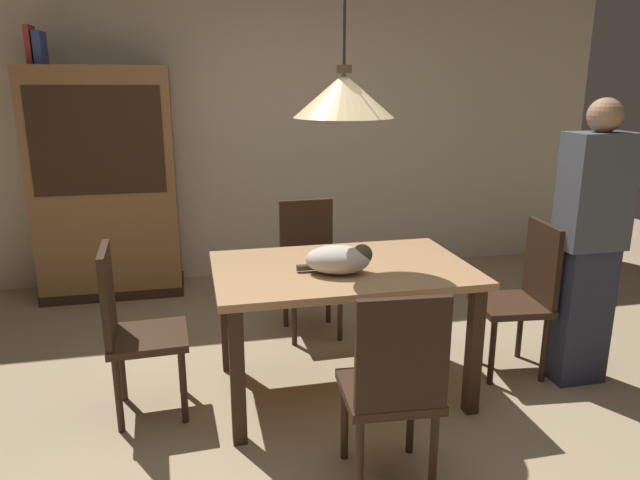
# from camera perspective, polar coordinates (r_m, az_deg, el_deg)

# --- Properties ---
(ground) EXTENTS (10.00, 10.00, 0.00)m
(ground) POSITION_cam_1_polar(r_m,az_deg,el_deg) (3.18, 1.34, -17.65)
(ground) COLOR tan
(back_wall) EXTENTS (6.40, 0.10, 2.90)m
(back_wall) POSITION_cam_1_polar(r_m,az_deg,el_deg) (5.29, -5.70, 12.15)
(back_wall) COLOR beige
(back_wall) RESTS_ON ground
(dining_table) EXTENTS (1.40, 0.90, 0.75)m
(dining_table) POSITION_cam_1_polar(r_m,az_deg,el_deg) (3.23, 2.15, -4.27)
(dining_table) COLOR tan
(dining_table) RESTS_ON ground
(chair_near_front) EXTENTS (0.43, 0.43, 0.93)m
(chair_near_front) POSITION_cam_1_polar(r_m,az_deg,el_deg) (2.52, 7.25, -13.73)
(chair_near_front) COLOR #382316
(chair_near_front) RESTS_ON ground
(chair_left_side) EXTENTS (0.42, 0.42, 0.93)m
(chair_left_side) POSITION_cam_1_polar(r_m,az_deg,el_deg) (3.20, -17.98, -7.90)
(chair_left_side) COLOR #382316
(chair_left_side) RESTS_ON ground
(chair_far_back) EXTENTS (0.41, 0.41, 0.93)m
(chair_far_back) POSITION_cam_1_polar(r_m,az_deg,el_deg) (4.09, -1.04, -2.08)
(chair_far_back) COLOR #382316
(chair_far_back) RESTS_ON ground
(chair_right_side) EXTENTS (0.44, 0.44, 0.93)m
(chair_right_side) POSITION_cam_1_polar(r_m,az_deg,el_deg) (3.71, 19.30, -4.79)
(chair_right_side) COLOR #382316
(chair_right_side) RESTS_ON ground
(cat_sleeping) EXTENTS (0.40, 0.30, 0.16)m
(cat_sleeping) POSITION_cam_1_polar(r_m,az_deg,el_deg) (3.06, 1.95, -1.89)
(cat_sleeping) COLOR beige
(cat_sleeping) RESTS_ON dining_table
(pendant_lamp) EXTENTS (0.52, 0.52, 1.30)m
(pendant_lamp) POSITION_cam_1_polar(r_m,az_deg,el_deg) (3.05, 2.34, 14.00)
(pendant_lamp) COLOR beige
(hutch_bookcase) EXTENTS (1.12, 0.45, 1.85)m
(hutch_bookcase) POSITION_cam_1_polar(r_m,az_deg,el_deg) (5.02, -20.22, 4.69)
(hutch_bookcase) COLOR olive
(hutch_bookcase) RESTS_ON ground
(book_red_tall) EXTENTS (0.04, 0.22, 0.28)m
(book_red_tall) POSITION_cam_1_polar(r_m,az_deg,el_deg) (5.04, -26.46, 16.71)
(book_red_tall) COLOR #B73833
(book_red_tall) RESTS_ON hutch_bookcase
(book_blue_wide) EXTENTS (0.06, 0.24, 0.24)m
(book_blue_wide) POSITION_cam_1_polar(r_m,az_deg,el_deg) (5.02, -25.71, 16.57)
(book_blue_wide) COLOR #384C93
(book_blue_wide) RESTS_ON hutch_bookcase
(person_standing) EXTENTS (0.36, 0.22, 1.65)m
(person_standing) POSITION_cam_1_polar(r_m,az_deg,el_deg) (3.64, 24.82, -0.49)
(person_standing) COLOR #2D3347
(person_standing) RESTS_ON ground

